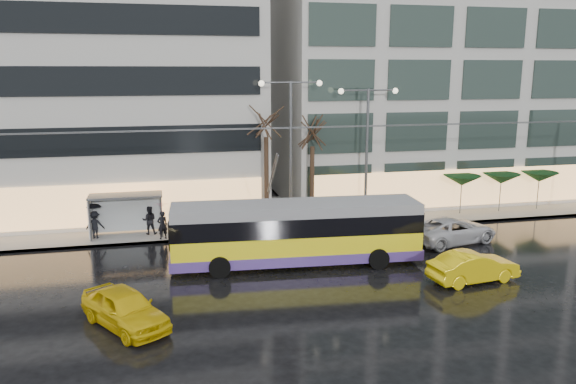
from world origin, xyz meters
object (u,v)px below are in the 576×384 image
object	(u,v)px
street_lamp_near	(291,133)
trolleybus	(296,235)
bus_shelter	(120,206)
taxi_a	(125,308)

from	to	relation	value
street_lamp_near	trolleybus	bearing A→B (deg)	-100.71
bus_shelter	street_lamp_near	distance (m)	11.14
trolleybus	taxi_a	size ratio (longest dim) A/B	2.87
bus_shelter	taxi_a	distance (m)	12.46
trolleybus	taxi_a	xyz separation A→B (m)	(-8.17, -5.50, -0.83)
trolleybus	street_lamp_near	xyz separation A→B (m)	(1.32, 6.99, 4.41)
trolleybus	bus_shelter	world-z (taller)	trolleybus
bus_shelter	street_lamp_near	bearing A→B (deg)	0.63
trolleybus	taxi_a	distance (m)	9.88
trolleybus	bus_shelter	bearing A→B (deg)	142.81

